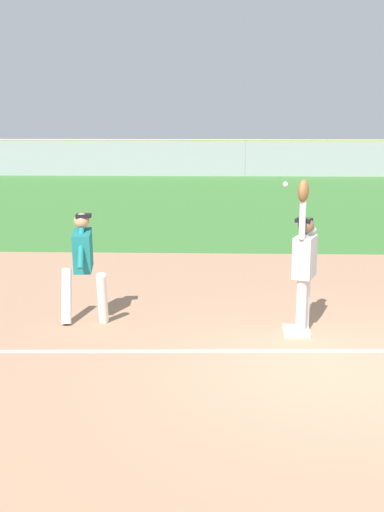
{
  "coord_description": "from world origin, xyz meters",
  "views": [
    {
      "loc": [
        -1.55,
        -7.8,
        3.16
      ],
      "look_at": [
        -1.88,
        1.89,
        1.05
      ],
      "focal_mm": 45.98,
      "sensor_mm": 36.0,
      "label": 1
    }
  ],
  "objects_px": {
    "runner": "(83,261)",
    "parked_car_white": "(210,160)",
    "baseball": "(285,184)",
    "parked_car_green": "(4,159)",
    "fielder": "(304,259)",
    "parked_car_black": "(330,160)",
    "parked_car_blue": "(112,160)",
    "first_base": "(296,331)"
  },
  "relations": [
    {
      "from": "fielder",
      "to": "baseball",
      "type": "bearing_deg",
      "value": -34.15
    },
    {
      "from": "parked_car_black",
      "to": "parked_car_green",
      "type": "bearing_deg",
      "value": 173.45
    },
    {
      "from": "fielder",
      "to": "parked_car_green",
      "type": "bearing_deg",
      "value": -43.02
    },
    {
      "from": "parked_car_white",
      "to": "baseball",
      "type": "bearing_deg",
      "value": -92.94
    },
    {
      "from": "parked_car_green",
      "to": "parked_car_blue",
      "type": "distance_m",
      "value": 6.25
    },
    {
      "from": "parked_car_blue",
      "to": "parked_car_black",
      "type": "xyz_separation_m",
      "value": [
        11.9,
        -0.02,
        0.0
      ]
    },
    {
      "from": "fielder",
      "to": "parked_car_black",
      "type": "bearing_deg",
      "value": -79.04
    },
    {
      "from": "fielder",
      "to": "first_base",
      "type": "bearing_deg",
      "value": 18.92
    },
    {
      "from": "first_base",
      "to": "baseball",
      "type": "distance_m",
      "value": 2.16
    },
    {
      "from": "parked_car_green",
      "to": "parked_car_black",
      "type": "xyz_separation_m",
      "value": [
        18.13,
        -0.52,
        0.0
      ]
    },
    {
      "from": "runner",
      "to": "parked_car_white",
      "type": "xyz_separation_m",
      "value": [
        1.71,
        26.82,
        -0.32
      ]
    },
    {
      "from": "parked_car_black",
      "to": "parked_car_blue",
      "type": "bearing_deg",
      "value": 174.99
    },
    {
      "from": "baseball",
      "to": "parked_car_blue",
      "type": "xyz_separation_m",
      "value": [
        -6.67,
        26.61,
        -1.48
      ]
    },
    {
      "from": "runner",
      "to": "parked_car_black",
      "type": "relative_size",
      "value": 0.38
    },
    {
      "from": "parked_car_white",
      "to": "fielder",
      "type": "bearing_deg",
      "value": -92.43
    },
    {
      "from": "baseball",
      "to": "parked_car_black",
      "type": "distance_m",
      "value": 27.13
    },
    {
      "from": "fielder",
      "to": "parked_car_blue",
      "type": "xyz_separation_m",
      "value": [
        -6.93,
        26.99,
        -0.45
      ]
    },
    {
      "from": "first_base",
      "to": "fielder",
      "type": "xyz_separation_m",
      "value": [
        0.08,
        -0.0,
        1.08
      ]
    },
    {
      "from": "runner",
      "to": "parked_car_green",
      "type": "relative_size",
      "value": 0.38
    },
    {
      "from": "parked_car_black",
      "to": "parked_car_white",
      "type": "bearing_deg",
      "value": 173.49
    },
    {
      "from": "fielder",
      "to": "parked_car_white",
      "type": "height_order",
      "value": "fielder"
    },
    {
      "from": "parked_car_green",
      "to": "parked_car_white",
      "type": "height_order",
      "value": "same"
    },
    {
      "from": "parked_car_green",
      "to": "baseball",
      "type": "bearing_deg",
      "value": -59.91
    },
    {
      "from": "runner",
      "to": "baseball",
      "type": "height_order",
      "value": "baseball"
    },
    {
      "from": "first_base",
      "to": "parked_car_blue",
      "type": "bearing_deg",
      "value": 104.25
    },
    {
      "from": "fielder",
      "to": "parked_car_black",
      "type": "height_order",
      "value": "fielder"
    },
    {
      "from": "baseball",
      "to": "parked_car_green",
      "type": "relative_size",
      "value": 0.02
    },
    {
      "from": "baseball",
      "to": "parked_car_blue",
      "type": "relative_size",
      "value": 0.02
    },
    {
      "from": "parked_car_blue",
      "to": "parked_car_white",
      "type": "bearing_deg",
      "value": 5.15
    },
    {
      "from": "first_base",
      "to": "baseball",
      "type": "xyz_separation_m",
      "value": [
        -0.18,
        0.38,
        2.12
      ]
    },
    {
      "from": "runner",
      "to": "baseball",
      "type": "distance_m",
      "value": 3.22
    },
    {
      "from": "fielder",
      "to": "parked_car_green",
      "type": "distance_m",
      "value": 30.48
    },
    {
      "from": "runner",
      "to": "parked_car_white",
      "type": "height_order",
      "value": "runner"
    },
    {
      "from": "parked_car_blue",
      "to": "runner",
      "type": "bearing_deg",
      "value": -78.73
    },
    {
      "from": "baseball",
      "to": "parked_car_black",
      "type": "relative_size",
      "value": 0.02
    },
    {
      "from": "runner",
      "to": "parked_car_blue",
      "type": "xyz_separation_m",
      "value": [
        -3.67,
        26.66,
        -0.32
      ]
    },
    {
      "from": "first_base",
      "to": "fielder",
      "type": "bearing_deg",
      "value": -2.48
    },
    {
      "from": "first_base",
      "to": "runner",
      "type": "bearing_deg",
      "value": 174.12
    },
    {
      "from": "parked_car_blue",
      "to": "parked_car_white",
      "type": "height_order",
      "value": "same"
    },
    {
      "from": "runner",
      "to": "parked_car_white",
      "type": "distance_m",
      "value": 26.87
    },
    {
      "from": "first_base",
      "to": "baseball",
      "type": "bearing_deg",
      "value": 115.52
    },
    {
      "from": "fielder",
      "to": "baseball",
      "type": "height_order",
      "value": "fielder"
    }
  ]
}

